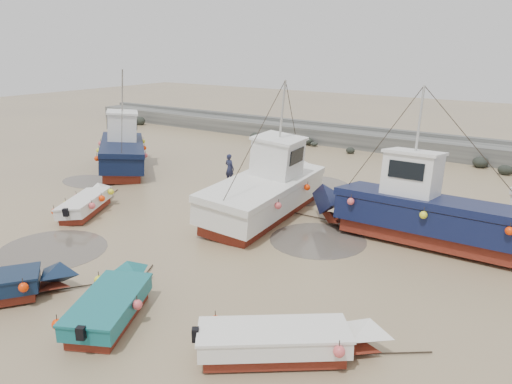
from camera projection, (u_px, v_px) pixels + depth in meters
ground at (170, 239)px, 20.67m from camera, size 120.00×120.00×0.00m
seawall at (376, 141)px, 37.70m from camera, size 60.00×4.92×1.50m
puddle_a at (53, 249)px, 19.67m from camera, size 4.34×4.34×0.01m
puddle_b at (318, 240)px, 20.60m from camera, size 3.99×3.99×0.01m
puddle_c at (89, 182)px, 29.19m from camera, size 3.71×3.71×0.01m
puddle_d at (302, 189)px, 27.62m from camera, size 5.18×5.18×0.01m
dinghy_0 at (89, 201)px, 23.86m from camera, size 3.40×5.39×1.43m
dinghy_2 at (113, 299)px, 14.75m from camera, size 3.26×5.24×1.43m
dinghy_3 at (288, 339)px, 12.77m from camera, size 5.34×4.37×1.43m
cabin_boat_0 at (121, 148)px, 31.75m from camera, size 8.64×7.74×6.22m
cabin_boat_1 at (268, 187)px, 23.44m from camera, size 3.75×11.24×6.22m
cabin_boat_2 at (417, 209)px, 20.25m from camera, size 10.74×3.29×6.22m
person at (230, 183)px, 28.97m from camera, size 0.64×0.45×1.70m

